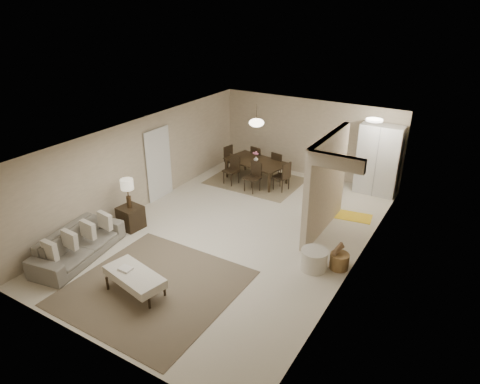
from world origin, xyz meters
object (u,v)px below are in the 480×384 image
Objects in this scene: side_table at (131,217)px; wicker_basket at (339,261)px; ottoman_bench at (134,277)px; round_pouf at (314,260)px; dining_table at (256,171)px; sofa at (78,244)px; pantry_cabinet at (379,160)px.

side_table is 1.41× the size of wicker_basket.
ottoman_bench is 3.44× the size of wicker_basket.
dining_table is (-3.44, 3.58, 0.11)m from round_pouf.
dining_table is (1.25, 4.28, 0.05)m from side_table.
side_table is at bearing -11.50° from sofa.
side_table is at bearing 147.32° from ottoman_bench.
wicker_basket is at bearing -72.96° from sofa.
pantry_cabinet reaches higher than side_table.
sofa is at bearing -124.58° from pantry_cabinet.
sofa is 5.49× the size of wicker_basket.
ottoman_bench is 2.43× the size of round_pouf.
dining_table is at bearing 108.17° from ottoman_bench.
round_pouf reaches higher than wicker_basket.
pantry_cabinet reaches higher than wicker_basket.
pantry_cabinet is 5.05× the size of wicker_basket.
wicker_basket is (0.46, 0.31, -0.05)m from round_pouf.
pantry_cabinet reaches higher than ottoman_bench.
sofa is 1.61m from side_table.
round_pouf is at bearing -146.11° from wicker_basket.
sofa is 6.04m from dining_table.
dining_table is (-3.50, -1.07, -0.71)m from pantry_cabinet.
round_pouf is (4.69, 0.70, -0.07)m from side_table.
round_pouf is 1.41× the size of wicker_basket.
ottoman_bench is 2.74m from side_table.
pantry_cabinet is 3.57× the size of round_pouf.
round_pouf is 0.56m from wicker_basket.
sofa is 5.83m from wicker_basket.
ottoman_bench is (2.01, -0.30, 0.05)m from sofa.
wicker_basket is 5.10m from dining_table.
side_table reaches higher than round_pouf.
round_pouf is 4.97m from dining_table.
pantry_cabinet is at bearing 48.41° from side_table.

